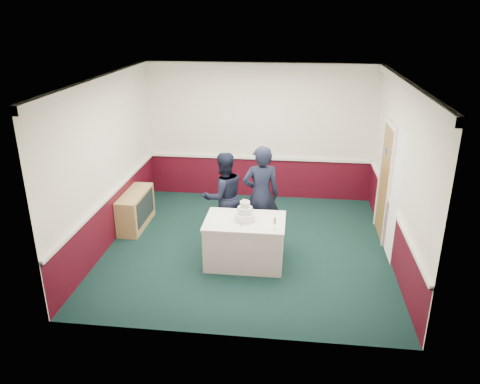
# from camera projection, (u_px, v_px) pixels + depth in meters

# --- Properties ---
(ground) EXTENTS (5.00, 5.00, 0.00)m
(ground) POSITION_uv_depth(u_px,v_px,m) (247.00, 246.00, 8.51)
(ground) COLOR black
(ground) RESTS_ON ground
(room_shell) EXTENTS (5.00, 5.00, 3.00)m
(room_shell) POSITION_uv_depth(u_px,v_px,m) (256.00, 133.00, 8.34)
(room_shell) COLOR white
(room_shell) RESTS_ON ground
(sideboard) EXTENTS (0.41, 1.20, 0.70)m
(sideboard) POSITION_uv_depth(u_px,v_px,m) (136.00, 209.00, 9.20)
(sideboard) COLOR tan
(sideboard) RESTS_ON ground
(cake_table) EXTENTS (1.32, 0.92, 0.79)m
(cake_table) POSITION_uv_depth(u_px,v_px,m) (245.00, 241.00, 7.84)
(cake_table) COLOR white
(cake_table) RESTS_ON ground
(wedding_cake) EXTENTS (0.35, 0.35, 0.36)m
(wedding_cake) POSITION_uv_depth(u_px,v_px,m) (245.00, 214.00, 7.65)
(wedding_cake) COLOR white
(wedding_cake) RESTS_ON cake_table
(cake_knife) EXTENTS (0.04, 0.22, 0.00)m
(cake_knife) POSITION_uv_depth(u_px,v_px,m) (242.00, 225.00, 7.51)
(cake_knife) COLOR silver
(cake_knife) RESTS_ON cake_table
(champagne_flute) EXTENTS (0.05, 0.05, 0.21)m
(champagne_flute) POSITION_uv_depth(u_px,v_px,m) (275.00, 221.00, 7.33)
(champagne_flute) COLOR silver
(champagne_flute) RESTS_ON cake_table
(person_man) EXTENTS (1.02, 0.96, 1.67)m
(person_man) POSITION_uv_depth(u_px,v_px,m) (224.00, 196.00, 8.55)
(person_man) COLOR black
(person_man) RESTS_ON ground
(person_woman) EXTENTS (0.75, 0.58, 1.84)m
(person_woman) POSITION_uv_depth(u_px,v_px,m) (261.00, 195.00, 8.35)
(person_woman) COLOR black
(person_woman) RESTS_ON ground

